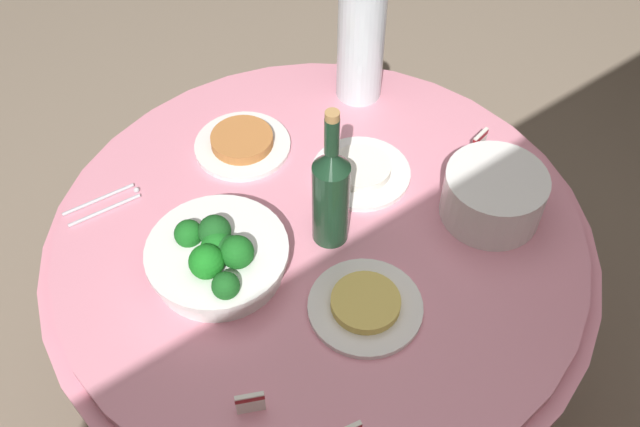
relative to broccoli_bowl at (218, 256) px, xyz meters
The scene contains 12 objects.
ground_plane 0.82m from the broccoli_bowl, behind, with size 6.00×6.00×0.00m, color gray.
buffet_table 0.47m from the broccoli_bowl, behind, with size 1.16×1.16×0.74m.
broccoli_bowl is the anchor object (origin of this frame).
plate_stack 0.58m from the broccoli_bowl, 158.71° to the left, with size 0.21×0.21×0.11m.
wine_bottle 0.25m from the broccoli_bowl, 165.66° to the left, with size 0.07×0.07×0.34m.
decorative_fruit_vase 0.62m from the broccoli_bowl, 154.87° to the right, with size 0.11×0.11×0.34m.
serving_tongs 0.31m from the broccoli_bowl, 69.49° to the right, with size 0.17×0.05×0.01m.
food_plate_peanuts 0.34m from the broccoli_bowl, 129.32° to the right, with size 0.22×0.22×0.04m.
food_plate_rice 0.39m from the broccoli_bowl, behind, with size 0.22×0.22×0.03m.
food_plate_noodles 0.30m from the broccoli_bowl, 125.97° to the left, with size 0.22×0.22×0.03m.
label_placard_front 0.31m from the broccoli_bowl, 68.92° to the left, with size 0.05×0.03×0.05m.
label_placard_rear 0.65m from the broccoli_bowl, behind, with size 0.05×0.02×0.05m.
Camera 1 is at (0.56, 0.76, 1.90)m, focal length 40.38 mm.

